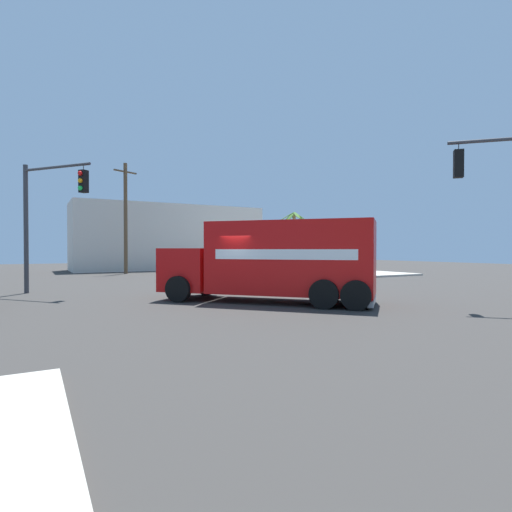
# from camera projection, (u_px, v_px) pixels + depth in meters

# --- Properties ---
(ground_plane) EXTENTS (100.00, 100.00, 0.00)m
(ground_plane) POSITION_uv_depth(u_px,v_px,m) (246.00, 301.00, 15.72)
(ground_plane) COLOR #33302D
(sidewalk_corner_far) EXTENTS (12.10, 12.10, 0.14)m
(sidewalk_corner_far) POSITION_uv_depth(u_px,v_px,m) (312.00, 273.00, 33.34)
(sidewalk_corner_far) COLOR #B2ADA0
(sidewalk_corner_far) RESTS_ON ground
(delivery_truck) EXTENTS (7.34, 7.71, 3.05)m
(delivery_truck) POSITION_uv_depth(u_px,v_px,m) (274.00, 261.00, 15.37)
(delivery_truck) COLOR red
(delivery_truck) RESTS_ON ground
(traffic_light_secondary) EXTENTS (2.53, 3.12, 5.86)m
(traffic_light_secondary) POSITION_uv_depth(u_px,v_px,m) (45.00, 208.00, 17.93)
(traffic_light_secondary) COLOR #38383D
(traffic_light_secondary) RESTS_ON ground
(vending_machine_red) EXTENTS (1.15, 1.17, 1.85)m
(vending_machine_red) POSITION_uv_depth(u_px,v_px,m) (314.00, 262.00, 30.48)
(vending_machine_red) COLOR red
(vending_machine_red) RESTS_ON sidewalk_corner_far
(palm_tree_far) EXTENTS (2.42, 2.59, 5.13)m
(palm_tree_far) POSITION_uv_depth(u_px,v_px,m) (294.00, 230.00, 34.93)
(palm_tree_far) COLOR #7A6647
(palm_tree_far) RESTS_ON sidewalk_corner_far
(utility_pole) EXTENTS (2.03, 1.08, 9.11)m
(utility_pole) POSITION_uv_depth(u_px,v_px,m) (126.00, 217.00, 33.29)
(utility_pole) COLOR brown
(utility_pole) RESTS_ON ground
(building_backdrop) EXTENTS (18.32, 6.00, 6.36)m
(building_backdrop) POSITION_uv_depth(u_px,v_px,m) (169.00, 238.00, 40.80)
(building_backdrop) COLOR beige
(building_backdrop) RESTS_ON ground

